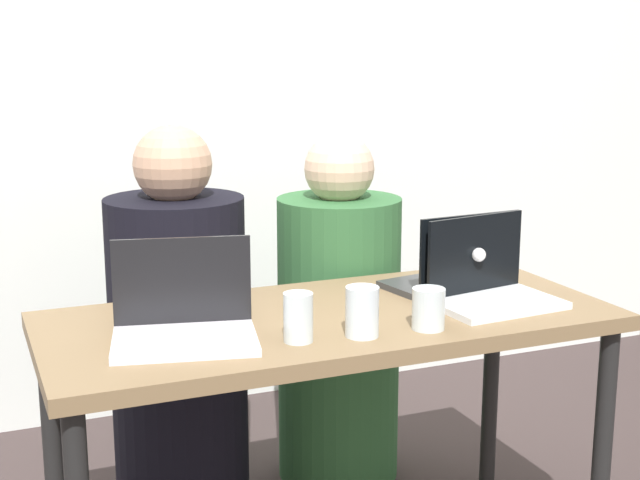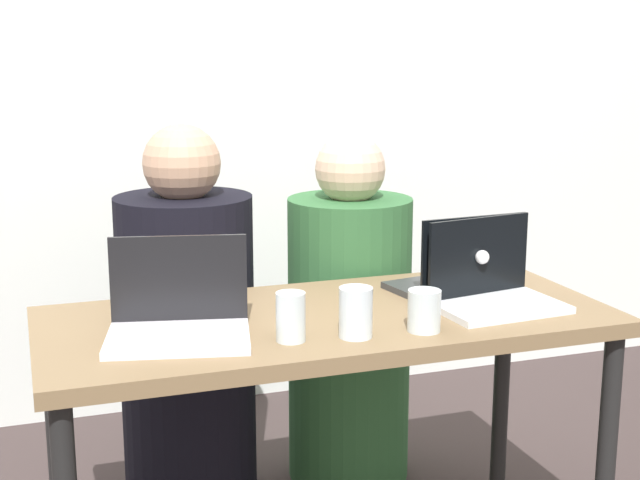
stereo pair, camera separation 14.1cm
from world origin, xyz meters
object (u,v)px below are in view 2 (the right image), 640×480
at_px(person_on_left, 187,340).
at_px(water_glass_left, 291,320).
at_px(laptop_back_right, 460,276).
at_px(water_glass_center, 358,315).
at_px(water_glass_right, 424,313).
at_px(person_on_right, 349,328).
at_px(laptop_front_left, 178,316).
at_px(laptop_front_right, 489,287).

height_order(person_on_left, water_glass_left, person_on_left).
xyz_separation_m(person_on_left, water_glass_left, (0.11, -0.72, 0.26)).
xyz_separation_m(person_on_left, laptop_back_right, (0.67, -0.48, 0.26)).
distance_m(water_glass_center, water_glass_right, 0.17).
xyz_separation_m(laptop_back_right, water_glass_right, (-0.24, -0.27, -0.01)).
height_order(person_on_left, laptop_back_right, person_on_left).
xyz_separation_m(person_on_right, water_glass_left, (-0.42, -0.72, 0.28)).
distance_m(laptop_back_right, water_glass_center, 0.48).
xyz_separation_m(person_on_right, laptop_front_left, (-0.66, -0.60, 0.28)).
xyz_separation_m(laptop_front_left, water_glass_center, (0.40, -0.14, 0.00)).
xyz_separation_m(laptop_front_left, water_glass_left, (0.24, -0.11, 0.00)).
bearing_deg(person_on_left, laptop_front_left, 65.33).
bearing_deg(water_glass_right, person_on_left, 120.22).
relative_size(laptop_front_right, laptop_back_right, 0.95).
bearing_deg(laptop_front_left, laptop_back_right, 21.20).
distance_m(person_on_right, water_glass_center, 0.83).
height_order(person_on_left, water_glass_right, person_on_left).
bearing_deg(water_glass_left, person_on_right, 59.75).
bearing_deg(laptop_front_left, water_glass_center, -6.35).
relative_size(person_on_left, water_glass_center, 9.95).
bearing_deg(water_glass_left, water_glass_center, -7.70).
height_order(laptop_front_left, water_glass_left, laptop_front_left).
xyz_separation_m(person_on_right, water_glass_right, (-0.09, -0.75, 0.27)).
distance_m(person_on_left, water_glass_left, 0.77).
distance_m(laptop_front_left, water_glass_left, 0.27).
relative_size(person_on_right, water_glass_right, 11.33).
height_order(laptop_front_left, laptop_front_right, same).
bearing_deg(person_on_left, water_glass_left, 86.15).
xyz_separation_m(person_on_left, laptop_front_right, (0.69, -0.61, 0.26)).
bearing_deg(water_glass_right, laptop_front_right, 29.10).
relative_size(laptop_front_left, water_glass_center, 3.11).
relative_size(person_on_left, laptop_front_left, 3.20).
bearing_deg(person_on_right, water_glass_left, 62.79).
height_order(person_on_right, water_glass_center, person_on_right).
distance_m(water_glass_right, water_glass_left, 0.32).
relative_size(water_glass_right, water_glass_left, 0.88).
xyz_separation_m(laptop_back_right, water_glass_left, (-0.56, -0.24, 0.00)).
bearing_deg(laptop_front_right, water_glass_right, -155.15).
distance_m(laptop_back_right, water_glass_right, 0.36).
distance_m(water_glass_center, water_glass_left, 0.16).
bearing_deg(water_glass_center, person_on_left, 110.13).
bearing_deg(water_glass_center, laptop_front_right, 17.24).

